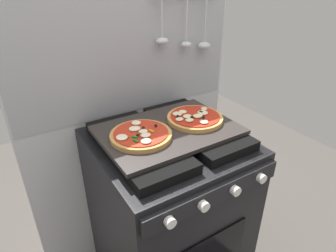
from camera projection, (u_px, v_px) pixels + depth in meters
name	position (u px, v px, depth m)	size (l,w,h in m)	color
kitchen_backsplash	(134.00, 124.00, 1.47)	(1.10, 0.09, 1.55)	silver
stove	(168.00, 214.00, 1.38)	(0.60, 0.64, 0.90)	black
baking_tray	(168.00, 130.00, 1.17)	(0.54, 0.38, 0.02)	#2D2826
pizza_left	(141.00, 135.00, 1.09)	(0.24, 0.24, 0.03)	#C18947
pizza_right	(195.00, 118.00, 1.22)	(0.24, 0.24, 0.03)	tan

